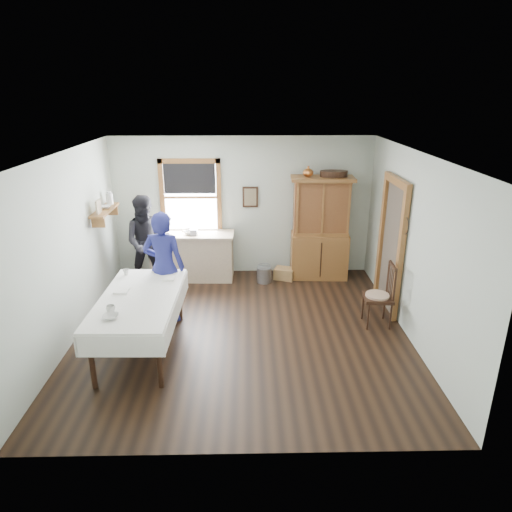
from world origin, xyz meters
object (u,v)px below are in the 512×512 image
(work_counter, at_px, (193,256))
(woman_blue, at_px, (164,271))
(wicker_basket, at_px, (284,274))
(figure_dark, at_px, (148,245))
(dining_table, at_px, (141,323))
(spindle_chair, at_px, (378,295))
(pail, at_px, (264,275))
(china_hutch, at_px, (320,229))

(work_counter, height_order, woman_blue, woman_blue)
(wicker_basket, distance_m, figure_dark, 2.66)
(dining_table, distance_m, spindle_chair, 3.60)
(figure_dark, bearing_deg, woman_blue, -76.39)
(dining_table, height_order, pail, dining_table)
(china_hutch, xyz_separation_m, spindle_chair, (0.63, -1.96, -0.48))
(spindle_chair, xyz_separation_m, woman_blue, (-3.33, 0.26, 0.32))
(pail, bearing_deg, spindle_chair, -45.04)
(china_hutch, distance_m, figure_dark, 3.26)
(dining_table, bearing_deg, spindle_chair, 10.65)
(china_hutch, distance_m, spindle_chair, 2.12)
(wicker_basket, bearing_deg, figure_dark, -174.38)
(china_hutch, relative_size, spindle_chair, 1.95)
(work_counter, bearing_deg, dining_table, -98.04)
(dining_table, distance_m, figure_dark, 2.32)
(dining_table, relative_size, pail, 6.84)
(spindle_chair, distance_m, wicker_basket, 2.30)
(work_counter, height_order, spindle_chair, spindle_chair)
(spindle_chair, bearing_deg, work_counter, 152.44)
(china_hutch, bearing_deg, spindle_chair, -70.07)
(spindle_chair, height_order, pail, spindle_chair)
(work_counter, relative_size, pail, 5.34)
(dining_table, bearing_deg, pail, 52.43)
(wicker_basket, bearing_deg, dining_table, -131.59)
(spindle_chair, relative_size, pail, 3.38)
(work_counter, relative_size, dining_table, 0.78)
(woman_blue, bearing_deg, work_counter, -89.99)
(china_hutch, relative_size, wicker_basket, 5.27)
(figure_dark, bearing_deg, work_counter, 15.66)
(work_counter, distance_m, woman_blue, 1.74)
(woman_blue, bearing_deg, dining_table, 85.64)
(work_counter, distance_m, pail, 1.44)
(spindle_chair, distance_m, woman_blue, 3.36)
(woman_blue, bearing_deg, spindle_chair, -176.32)
(china_hutch, distance_m, woman_blue, 3.21)
(woman_blue, xyz_separation_m, figure_dark, (-0.53, 1.34, -0.03))
(dining_table, relative_size, spindle_chair, 2.03)
(wicker_basket, distance_m, woman_blue, 2.68)
(dining_table, xyz_separation_m, figure_dark, (-0.33, 2.26, 0.39))
(woman_blue, distance_m, figure_dark, 1.44)
(dining_table, bearing_deg, wicker_basket, 48.41)
(pail, distance_m, woman_blue, 2.29)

